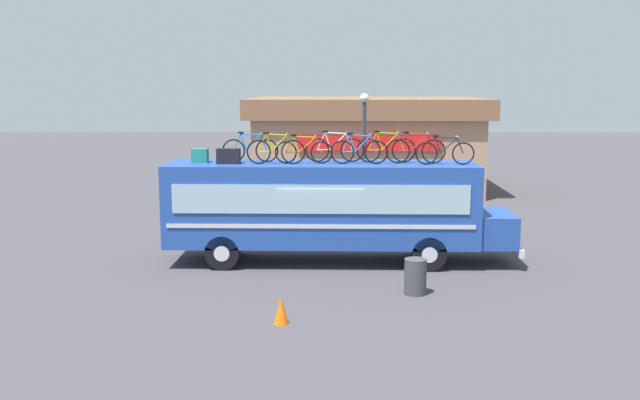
% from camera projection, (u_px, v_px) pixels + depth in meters
% --- Properties ---
extents(ground_plane, '(120.00, 120.00, 0.00)m').
position_uv_depth(ground_plane, '(321.00, 262.00, 21.98)').
color(ground_plane, '#423F44').
extents(bus, '(10.68, 2.39, 3.09)m').
position_uv_depth(bus, '(329.00, 205.00, 21.68)').
color(bus, '#23479E').
rests_on(bus, ground).
extents(luggage_bag_1, '(0.48, 0.38, 0.42)m').
position_uv_depth(luggage_bag_1, '(200.00, 156.00, 21.62)').
color(luggage_bag_1, '#1E7F66').
rests_on(luggage_bag_1, bus).
extents(luggage_bag_2, '(0.70, 0.33, 0.45)m').
position_uv_depth(luggage_bag_2, '(228.00, 156.00, 21.26)').
color(luggage_bag_2, black).
rests_on(luggage_bag_2, bus).
extents(rooftop_bicycle_1, '(1.73, 0.44, 0.94)m').
position_uv_depth(rooftop_bicycle_1, '(250.00, 149.00, 21.65)').
color(rooftop_bicycle_1, black).
rests_on(rooftop_bicycle_1, bus).
extents(rooftop_bicycle_2, '(1.76, 0.44, 0.97)m').
position_uv_depth(rooftop_bicycle_2, '(276.00, 151.00, 21.13)').
color(rooftop_bicycle_2, black).
rests_on(rooftop_bicycle_2, bus).
extents(rooftop_bicycle_3, '(1.75, 0.44, 0.89)m').
position_uv_depth(rooftop_bicycle_3, '(304.00, 151.00, 21.28)').
color(rooftop_bicycle_3, black).
rests_on(rooftop_bicycle_3, bus).
extents(rooftop_bicycle_4, '(1.81, 0.44, 0.97)m').
position_uv_depth(rooftop_bicycle_4, '(335.00, 149.00, 21.69)').
color(rooftop_bicycle_4, black).
rests_on(rooftop_bicycle_4, bus).
extents(rooftop_bicycle_5, '(1.72, 0.44, 0.94)m').
position_uv_depth(rooftop_bicycle_5, '(359.00, 151.00, 21.14)').
color(rooftop_bicycle_5, black).
rests_on(rooftop_bicycle_5, bus).
extents(rooftop_bicycle_6, '(1.81, 0.44, 0.98)m').
position_uv_depth(rooftop_bicycle_6, '(386.00, 149.00, 21.59)').
color(rooftop_bicycle_6, black).
rests_on(rooftop_bicycle_6, bus).
extents(rooftop_bicycle_7, '(1.81, 0.44, 0.97)m').
position_uv_depth(rooftop_bicycle_7, '(416.00, 150.00, 21.30)').
color(rooftop_bicycle_7, black).
rests_on(rooftop_bicycle_7, bus).
extents(rooftop_bicycle_8, '(1.76, 0.44, 0.89)m').
position_uv_depth(rooftop_bicycle_8, '(445.00, 152.00, 20.97)').
color(rooftop_bicycle_8, black).
rests_on(rooftop_bicycle_8, bus).
extents(roadside_building, '(11.95, 8.38, 4.75)m').
position_uv_depth(roadside_building, '(366.00, 143.00, 36.87)').
color(roadside_building, tan).
rests_on(roadside_building, ground).
extents(trash_bin, '(0.58, 0.58, 0.94)m').
position_uv_depth(trash_bin, '(415.00, 277.00, 18.52)').
color(trash_bin, '#3F3F47').
rests_on(trash_bin, ground).
extents(traffic_cone, '(0.35, 0.35, 0.63)m').
position_uv_depth(traffic_cone, '(281.00, 310.00, 16.24)').
color(traffic_cone, orange).
rests_on(traffic_cone, ground).
extents(street_lamp, '(0.33, 0.33, 5.13)m').
position_uv_depth(street_lamp, '(364.00, 149.00, 25.85)').
color(street_lamp, '#38383D').
rests_on(street_lamp, ground).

